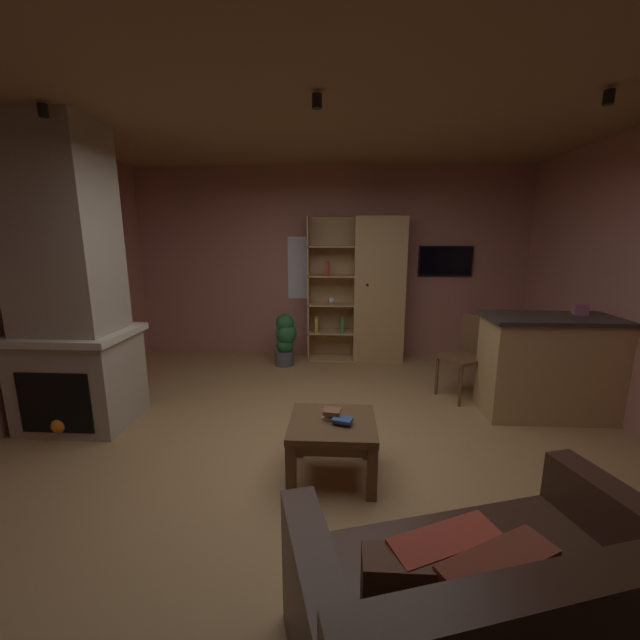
% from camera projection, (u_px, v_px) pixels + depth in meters
% --- Properties ---
extents(floor, '(5.67, 5.73, 0.02)m').
position_uv_depth(floor, '(317.00, 454.00, 3.30)').
color(floor, '#A37A4C').
rests_on(floor, ground).
extents(wall_back, '(5.79, 0.06, 2.74)m').
position_uv_depth(wall_back, '(329.00, 264.00, 5.84)').
color(wall_back, '#AD7060').
rests_on(wall_back, ground).
extents(ceiling, '(5.67, 5.73, 0.02)m').
position_uv_depth(ceiling, '(317.00, 91.00, 2.72)').
color(ceiling, '#8E6B47').
extents(window_pane_back, '(0.60, 0.01, 0.91)m').
position_uv_depth(window_pane_back, '(308.00, 268.00, 5.84)').
color(window_pane_back, white).
extents(stone_fireplace, '(1.01, 0.81, 2.74)m').
position_uv_depth(stone_fireplace, '(69.00, 296.00, 3.58)').
color(stone_fireplace, tan).
rests_on(stone_fireplace, ground).
extents(bookshelf_cabinet, '(1.36, 0.41, 2.03)m').
position_uv_depth(bookshelf_cabinet, '(372.00, 291.00, 5.62)').
color(bookshelf_cabinet, tan).
rests_on(bookshelf_cabinet, ground).
extents(kitchen_bar_counter, '(1.56, 0.62, 1.01)m').
position_uv_depth(kitchen_bar_counter, '(563.00, 366.00, 3.90)').
color(kitchen_bar_counter, tan).
rests_on(kitchen_bar_counter, ground).
extents(tissue_box, '(0.14, 0.14, 0.11)m').
position_uv_depth(tissue_box, '(580.00, 309.00, 3.87)').
color(tissue_box, '#995972').
rests_on(tissue_box, kitchen_bar_counter).
extents(leather_couch, '(1.72, 1.28, 0.84)m').
position_uv_depth(leather_couch, '(491.00, 623.00, 1.54)').
color(leather_couch, '#382116').
rests_on(leather_couch, ground).
extents(coffee_table, '(0.63, 0.60, 0.44)m').
position_uv_depth(coffee_table, '(332.00, 432.00, 2.92)').
color(coffee_table, brown).
rests_on(coffee_table, ground).
extents(table_book_0, '(0.13, 0.10, 0.02)m').
position_uv_depth(table_book_0, '(331.00, 417.00, 2.93)').
color(table_book_0, beige).
rests_on(table_book_0, coffee_table).
extents(table_book_1, '(0.16, 0.13, 0.02)m').
position_uv_depth(table_book_1, '(342.00, 420.00, 2.84)').
color(table_book_1, '#2D4C8C').
rests_on(table_book_1, coffee_table).
extents(table_book_2, '(0.14, 0.12, 0.03)m').
position_uv_depth(table_book_2, '(332.00, 411.00, 2.92)').
color(table_book_2, brown).
rests_on(table_book_2, coffee_table).
extents(dining_chair, '(0.57, 0.57, 0.92)m').
position_uv_depth(dining_chair, '(468.00, 351.00, 4.36)').
color(dining_chair, brown).
rests_on(dining_chair, ground).
extents(potted_floor_plant, '(0.32, 0.31, 0.73)m').
position_uv_depth(potted_floor_plant, '(285.00, 339.00, 5.44)').
color(potted_floor_plant, '#4C4C51').
rests_on(potted_floor_plant, ground).
extents(wall_mounted_tv, '(0.76, 0.06, 0.43)m').
position_uv_depth(wall_mounted_tv, '(445.00, 261.00, 5.68)').
color(wall_mounted_tv, black).
extents(track_light_spot_0, '(0.07, 0.07, 0.09)m').
position_uv_depth(track_light_spot_0, '(43.00, 111.00, 2.89)').
color(track_light_spot_0, black).
extents(track_light_spot_1, '(0.07, 0.07, 0.09)m').
position_uv_depth(track_light_spot_1, '(317.00, 101.00, 2.68)').
color(track_light_spot_1, black).
extents(track_light_spot_2, '(0.07, 0.07, 0.09)m').
position_uv_depth(track_light_spot_2, '(609.00, 97.00, 2.61)').
color(track_light_spot_2, black).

